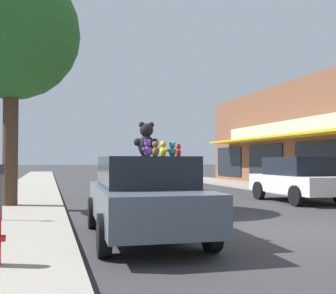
{
  "coord_description": "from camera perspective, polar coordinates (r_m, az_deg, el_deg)",
  "views": [
    {
      "loc": [
        -5.11,
        -7.8,
        1.5
      ],
      "look_at": [
        -2.09,
        2.79,
        1.85
      ],
      "focal_mm": 45.0,
      "sensor_mm": 36.0,
      "label": 1
    }
  ],
  "objects": [
    {
      "name": "teddy_bear_giant",
      "position": [
        8.33,
        -2.95,
        0.96
      ],
      "size": [
        0.51,
        0.31,
        0.69
      ],
      "rotation": [
        0.0,
        0.0,
        3.11
      ],
      "color": "black",
      "rests_on": "plush_art_car"
    },
    {
      "name": "teddy_bear_red",
      "position": [
        8.12,
        1.42,
        -0.45
      ],
      "size": [
        0.14,
        0.19,
        0.26
      ],
      "rotation": [
        0.0,
        0.0,
        4.31
      ],
      "color": "red",
      "rests_on": "plush_art_car"
    },
    {
      "name": "sidewalk_near",
      "position": [
        7.97,
        -21.77,
        -12.04
      ],
      "size": [
        2.49,
        90.0,
        0.14
      ],
      "color": "gray",
      "rests_on": "ground_plane"
    },
    {
      "name": "ground_plane",
      "position": [
        9.44,
        17.41,
        -10.87
      ],
      "size": [
        260.0,
        260.0,
        0.0
      ],
      "primitive_type": "plane",
      "color": "#333335"
    },
    {
      "name": "plush_art_car",
      "position": [
        8.18,
        -3.33,
        -6.52
      ],
      "size": [
        2.1,
        4.71,
        1.57
      ],
      "rotation": [
        0.0,
        0.0,
        -0.04
      ],
      "color": "#4C5660",
      "rests_on": "ground_plane"
    },
    {
      "name": "parking_meter",
      "position": [
        10.37,
        -21.68,
        -4.74
      ],
      "size": [
        0.14,
        0.1,
        1.27
      ],
      "color": "#4C4C51",
      "rests_on": "sidewalk_near"
    },
    {
      "name": "parked_car_far_center",
      "position": [
        15.87,
        17.09,
        -4.09
      ],
      "size": [
        1.92,
        4.04,
        1.61
      ],
      "color": "silver",
      "rests_on": "ground_plane"
    },
    {
      "name": "street_tree",
      "position": [
        14.23,
        -20.42,
        14.26
      ],
      "size": [
        4.16,
        4.16,
        7.39
      ],
      "color": "#473323",
      "rests_on": "sidewalk_near"
    },
    {
      "name": "teddy_bear_yellow",
      "position": [
        7.63,
        -0.66,
        -0.27
      ],
      "size": [
        0.16,
        0.21,
        0.28
      ],
      "rotation": [
        0.0,
        0.0,
        1.97
      ],
      "color": "yellow",
      "rests_on": "plush_art_car"
    },
    {
      "name": "teddy_bear_purple",
      "position": [
        7.77,
        -2.81,
        -0.18
      ],
      "size": [
        0.24,
        0.18,
        0.32
      ],
      "rotation": [
        0.0,
        0.0,
        3.6
      ],
      "color": "purple",
      "rests_on": "plush_art_car"
    },
    {
      "name": "teddy_bear_teal",
      "position": [
        8.29,
        0.6,
        -0.37
      ],
      "size": [
        0.21,
        0.18,
        0.29
      ],
      "rotation": [
        0.0,
        0.0,
        2.55
      ],
      "color": "teal",
      "rests_on": "plush_art_car"
    },
    {
      "name": "teddy_bear_brown",
      "position": [
        8.19,
        -1.73,
        -0.27
      ],
      "size": [
        0.21,
        0.21,
        0.32
      ],
      "rotation": [
        0.0,
        0.0,
        2.34
      ],
      "color": "olive",
      "rests_on": "plush_art_car"
    },
    {
      "name": "teddy_bear_pink",
      "position": [
        8.57,
        -3.4,
        -0.56
      ],
      "size": [
        0.16,
        0.17,
        0.25
      ],
      "rotation": [
        0.0,
        0.0,
        2.3
      ],
      "color": "pink",
      "rests_on": "plush_art_car"
    }
  ]
}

